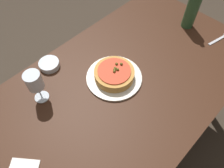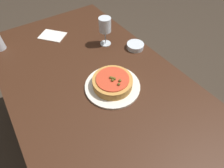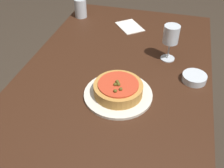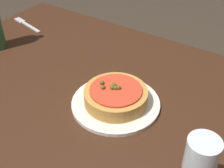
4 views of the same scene
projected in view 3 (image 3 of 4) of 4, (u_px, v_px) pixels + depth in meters
name	position (u px, v px, depth m)	size (l,w,h in m)	color
dining_table	(109.00, 102.00, 1.15)	(1.60, 0.84, 0.74)	#381E11
dinner_plate	(118.00, 94.00, 1.06)	(0.28, 0.28, 0.01)	silver
pizza	(118.00, 89.00, 1.04)	(0.20, 0.20, 0.06)	#BC843D
wine_glass	(171.00, 36.00, 1.18)	(0.07, 0.07, 0.17)	silver
water_cup	(81.00, 8.00, 1.59)	(0.07, 0.07, 0.11)	silver
side_bowl	(194.00, 78.00, 1.13)	(0.10, 0.10, 0.03)	silver
paper_napkin	(130.00, 27.00, 1.52)	(0.20, 0.19, 0.00)	silver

